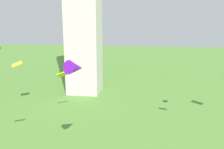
% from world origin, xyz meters
% --- Properties ---
extents(kite_flying_1, '(1.53, 1.38, 1.12)m').
position_xyz_m(kite_flying_1, '(-6.50, 26.62, 5.62)').
color(kite_flying_1, '#C0CE12').
extents(kite_flying_4, '(1.63, 1.32, 0.82)m').
position_xyz_m(kite_flying_4, '(-13.80, 29.00, 6.20)').
color(kite_flying_4, gold).
extents(kite_flying_6, '(1.62, 1.86, 1.26)m').
position_xyz_m(kite_flying_6, '(-1.75, 16.08, 8.49)').
color(kite_flying_6, '#7616CA').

